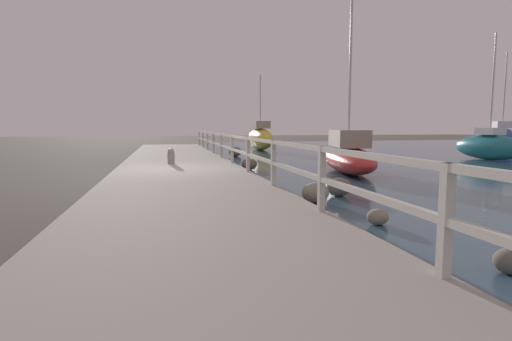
# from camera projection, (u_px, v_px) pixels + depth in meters

# --- Properties ---
(ground_plane) EXTENTS (120.00, 120.00, 0.00)m
(ground_plane) POSITION_uv_depth(u_px,v_px,m) (180.00, 177.00, 13.25)
(ground_plane) COLOR #4C473D
(dock_walkway) EXTENTS (4.18, 36.00, 0.31)m
(dock_walkway) POSITION_uv_depth(u_px,v_px,m) (180.00, 173.00, 13.23)
(dock_walkway) COLOR #9E998E
(dock_walkway) RESTS_ON ground
(railing) EXTENTS (0.10, 32.50, 1.05)m
(railing) POSITION_uv_depth(u_px,v_px,m) (239.00, 146.00, 13.58)
(railing) COLOR beige
(railing) RESTS_ON dock_walkway
(boulder_downstream) EXTENTS (0.62, 0.55, 0.46)m
(boulder_downstream) POSITION_uv_depth(u_px,v_px,m) (249.00, 164.00, 15.45)
(boulder_downstream) COLOR #666056
(boulder_downstream) RESTS_ON ground
(boulder_near_dock) EXTENTS (0.40, 0.36, 0.30)m
(boulder_near_dock) POSITION_uv_depth(u_px,v_px,m) (512.00, 261.00, 4.55)
(boulder_near_dock) COLOR #666056
(boulder_near_dock) RESTS_ON ground
(boulder_mid_strip) EXTENTS (0.72, 0.65, 0.54)m
(boulder_mid_strip) POSITION_uv_depth(u_px,v_px,m) (235.00, 152.00, 22.36)
(boulder_mid_strip) COLOR #666056
(boulder_mid_strip) RESTS_ON ground
(boulder_far_strip) EXTENTS (0.61, 0.55, 0.45)m
(boulder_far_strip) POSITION_uv_depth(u_px,v_px,m) (315.00, 193.00, 8.81)
(boulder_far_strip) COLOR gray
(boulder_far_strip) RESTS_ON ground
(boulder_water_edge) EXTENTS (0.37, 0.34, 0.28)m
(boulder_water_edge) POSITION_uv_depth(u_px,v_px,m) (378.00, 217.00, 6.83)
(boulder_water_edge) COLOR gray
(boulder_water_edge) RESTS_ON ground
(boulder_upstream) EXTENTS (0.60, 0.54, 0.45)m
(boulder_upstream) POSITION_uv_depth(u_px,v_px,m) (339.00, 187.00, 9.63)
(boulder_upstream) COLOR #666056
(boulder_upstream) RESTS_ON ground
(mooring_bollard) EXTENTS (0.26, 0.26, 0.59)m
(mooring_bollard) POSITION_uv_depth(u_px,v_px,m) (171.00, 156.00, 14.65)
(mooring_bollard) COLOR gray
(mooring_bollard) RESTS_ON dock_walkway
(sailboat_blue) EXTENTS (2.35, 3.37, 6.49)m
(sailboat_blue) POSITION_uv_depth(u_px,v_px,m) (502.00, 139.00, 26.69)
(sailboat_blue) COLOR #2D4C9E
(sailboat_blue) RESTS_ON water_surface
(sailboat_yellow) EXTENTS (1.77, 6.05, 5.34)m
(sailboat_yellow) POSITION_uv_depth(u_px,v_px,m) (260.00, 138.00, 28.98)
(sailboat_yellow) COLOR gold
(sailboat_yellow) RESTS_ON water_surface
(sailboat_teal) EXTENTS (1.48, 4.30, 6.26)m
(sailboat_teal) POSITION_uv_depth(u_px,v_px,m) (489.00, 146.00, 20.15)
(sailboat_teal) COLOR #1E707A
(sailboat_teal) RESTS_ON water_surface
(sailboat_red) EXTENTS (2.92, 5.93, 6.74)m
(sailboat_red) POSITION_uv_depth(u_px,v_px,m) (348.00, 155.00, 14.66)
(sailboat_red) COLOR red
(sailboat_red) RESTS_ON water_surface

